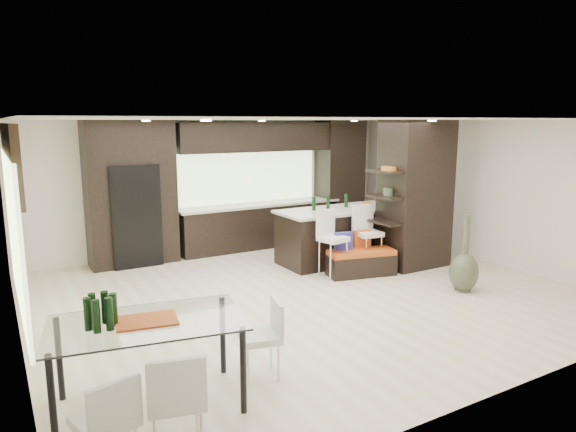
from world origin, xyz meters
TOP-DOWN VIEW (x-y plane):
  - ground at (0.00, 0.00)m, footprint 8.00×8.00m
  - back_wall at (0.00, 3.50)m, footprint 8.00×0.02m
  - left_wall at (-4.00, 0.00)m, footprint 0.02×7.00m
  - right_wall at (4.00, 0.00)m, footprint 0.02×7.00m
  - ceiling at (0.00, 0.00)m, footprint 8.00×7.00m
  - window_left at (-3.96, 0.20)m, footprint 0.04×3.20m
  - window_back at (0.60, 3.46)m, footprint 3.40×0.04m
  - stone_accent at (-3.93, 0.20)m, footprint 0.08×3.00m
  - ceiling_spots at (0.00, 0.25)m, footprint 4.00×3.00m
  - back_cabinetry at (0.50, 3.17)m, footprint 6.80×0.68m
  - refrigerator at (-1.90, 3.12)m, footprint 0.90×0.68m
  - partition_column at (2.60, 0.40)m, footprint 1.20×0.80m
  - kitchen_island at (1.60, 1.35)m, footprint 2.46×1.06m
  - stool_left at (0.85, 0.51)m, footprint 0.49×0.49m
  - stool_mid at (1.60, 0.50)m, footprint 0.47×0.47m
  - stool_right at (2.36, 0.53)m, footprint 0.39×0.39m
  - bench at (1.36, 0.37)m, footprint 1.26×0.71m
  - floor_vase at (2.22, -1.14)m, footprint 0.59×0.59m
  - dining_table at (-3.02, -1.97)m, footprint 1.91×1.29m
  - chair_near at (-3.02, -2.78)m, footprint 0.55×0.55m
  - chair_far at (-3.57, -2.76)m, footprint 0.51×0.51m
  - chair_end at (-1.85, -1.97)m, footprint 0.50×0.50m

SIDE VIEW (x-z plane):
  - ground at x=0.00m, z-range 0.00..0.00m
  - bench at x=1.36m, z-range 0.00..0.46m
  - chair_far at x=-3.57m, z-range 0.00..0.76m
  - chair_end at x=-1.85m, z-range 0.00..0.76m
  - chair_near at x=-3.02m, z-range 0.00..0.84m
  - stool_right at x=2.36m, z-range 0.00..0.85m
  - dining_table at x=-3.02m, z-range 0.00..0.85m
  - stool_left at x=0.85m, z-range 0.00..0.95m
  - stool_mid at x=1.60m, z-range 0.00..0.96m
  - kitchen_island at x=1.60m, z-range 0.00..1.03m
  - floor_vase at x=2.22m, z-range 0.00..1.25m
  - refrigerator at x=-1.90m, z-range 0.00..1.90m
  - back_wall at x=0.00m, z-range 0.00..2.70m
  - left_wall at x=-4.00m, z-range 0.00..2.70m
  - right_wall at x=4.00m, z-range 0.00..2.70m
  - window_left at x=-3.96m, z-range 0.40..2.30m
  - back_cabinetry at x=0.50m, z-range 0.00..2.70m
  - partition_column at x=2.60m, z-range 0.00..2.70m
  - window_back at x=0.60m, z-range 0.95..2.15m
  - stone_accent at x=-3.93m, z-range 1.85..2.65m
  - ceiling_spots at x=0.00m, z-range 2.67..2.69m
  - ceiling at x=0.00m, z-range 2.69..2.71m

